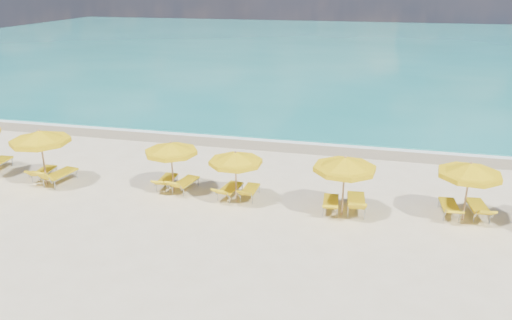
# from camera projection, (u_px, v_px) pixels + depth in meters

# --- Properties ---
(ground_plane) EXTENTS (120.00, 120.00, 0.00)m
(ground_plane) POSITION_uv_depth(u_px,v_px,m) (247.00, 202.00, 19.50)
(ground_plane) COLOR beige
(ocean) EXTENTS (120.00, 80.00, 0.30)m
(ocean) POSITION_uv_depth(u_px,v_px,m) (342.00, 47.00, 63.35)
(ocean) COLOR #157977
(ocean) RESTS_ON ground
(wet_sand_band) EXTENTS (120.00, 2.60, 0.01)m
(wet_sand_band) POSITION_uv_depth(u_px,v_px,m) (282.00, 144.00, 26.26)
(wet_sand_band) COLOR tan
(wet_sand_band) RESTS_ON ground
(foam_line) EXTENTS (120.00, 1.20, 0.03)m
(foam_line) POSITION_uv_depth(u_px,v_px,m) (285.00, 140.00, 26.99)
(foam_line) COLOR white
(foam_line) RESTS_ON ground
(whitecap_near) EXTENTS (14.00, 0.36, 0.05)m
(whitecap_near) POSITION_uv_depth(u_px,v_px,m) (226.00, 98.00, 36.36)
(whitecap_near) COLOR white
(whitecap_near) RESTS_ON ground
(whitecap_far) EXTENTS (18.00, 0.30, 0.05)m
(whitecap_far) POSITION_uv_depth(u_px,v_px,m) (420.00, 88.00, 39.66)
(whitecap_far) COLOR white
(whitecap_far) RESTS_ON ground
(umbrella_1) EXTENTS (2.98, 2.98, 2.45)m
(umbrella_1) POSITION_uv_depth(u_px,v_px,m) (40.00, 137.00, 20.41)
(umbrella_1) COLOR tan
(umbrella_1) RESTS_ON ground
(umbrella_2) EXTENTS (2.45, 2.45, 2.16)m
(umbrella_2) POSITION_uv_depth(u_px,v_px,m) (171.00, 149.00, 19.83)
(umbrella_2) COLOR tan
(umbrella_2) RESTS_ON ground
(umbrella_3) EXTENTS (2.72, 2.72, 2.10)m
(umbrella_3) POSITION_uv_depth(u_px,v_px,m) (236.00, 159.00, 18.87)
(umbrella_3) COLOR tan
(umbrella_3) RESTS_ON ground
(umbrella_4) EXTENTS (2.82, 2.82, 2.32)m
(umbrella_4) POSITION_uv_depth(u_px,v_px,m) (345.00, 165.00, 17.74)
(umbrella_4) COLOR tan
(umbrella_4) RESTS_ON ground
(umbrella_5) EXTENTS (2.77, 2.77, 2.24)m
(umbrella_5) POSITION_uv_depth(u_px,v_px,m) (470.00, 171.00, 17.37)
(umbrella_5) COLOR tan
(umbrella_5) RESTS_ON ground
(lounger_1_left) EXTENTS (0.75, 1.74, 0.75)m
(lounger_1_left) POSITION_uv_depth(u_px,v_px,m) (44.00, 174.00, 21.66)
(lounger_1_left) COLOR #A5A8AD
(lounger_1_left) RESTS_ON ground
(lounger_1_right) EXTENTS (0.95, 2.02, 0.94)m
(lounger_1_right) POSITION_uv_depth(u_px,v_px,m) (60.00, 178.00, 21.17)
(lounger_1_right) COLOR #A5A8AD
(lounger_1_right) RESTS_ON ground
(lounger_2_left) EXTENTS (0.62, 1.73, 0.70)m
(lounger_2_left) POSITION_uv_depth(u_px,v_px,m) (167.00, 183.00, 20.78)
(lounger_2_left) COLOR #A5A8AD
(lounger_2_left) RESTS_ON ground
(lounger_2_right) EXTENTS (0.89, 1.84, 0.78)m
(lounger_2_right) POSITION_uv_depth(u_px,v_px,m) (185.00, 185.00, 20.46)
(lounger_2_right) COLOR #A5A8AD
(lounger_2_right) RESTS_ON ground
(lounger_3_left) EXTENTS (0.87, 1.86, 0.76)m
(lounger_3_left) POSITION_uv_depth(u_px,v_px,m) (230.00, 192.00, 19.84)
(lounger_3_left) COLOR #A5A8AD
(lounger_3_left) RESTS_ON ground
(lounger_3_right) EXTENTS (0.58, 1.65, 0.70)m
(lounger_3_right) POSITION_uv_depth(u_px,v_px,m) (250.00, 193.00, 19.78)
(lounger_3_right) COLOR #A5A8AD
(lounger_3_right) RESTS_ON ground
(lounger_4_left) EXTENTS (0.68, 1.79, 0.71)m
(lounger_4_left) POSITION_uv_depth(u_px,v_px,m) (331.00, 206.00, 18.66)
(lounger_4_left) COLOR #A5A8AD
(lounger_4_left) RESTS_ON ground
(lounger_4_right) EXTENTS (0.80, 2.05, 0.88)m
(lounger_4_right) POSITION_uv_depth(u_px,v_px,m) (356.00, 205.00, 18.62)
(lounger_4_right) COLOR #A5A8AD
(lounger_4_right) RESTS_ON ground
(lounger_5_left) EXTENTS (0.69, 1.85, 0.68)m
(lounger_5_left) POSITION_uv_depth(u_px,v_px,m) (449.00, 210.00, 18.32)
(lounger_5_left) COLOR #A5A8AD
(lounger_5_left) RESTS_ON ground
(lounger_5_right) EXTENTS (0.81, 1.92, 0.76)m
(lounger_5_right) POSITION_uv_depth(u_px,v_px,m) (478.00, 211.00, 18.22)
(lounger_5_right) COLOR #A5A8AD
(lounger_5_right) RESTS_ON ground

